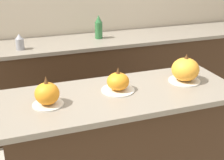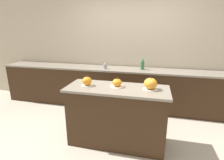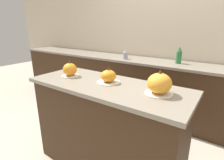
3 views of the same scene
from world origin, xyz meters
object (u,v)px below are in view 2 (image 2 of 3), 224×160
bottle_tall (142,64)px  pumpkin_cake_right (150,84)px  bottle_short (105,66)px  pumpkin_cake_left (87,81)px  pumpkin_cake_center (117,83)px

bottle_tall → pumpkin_cake_right: bearing=-81.3°
bottle_short → pumpkin_cake_left: bearing=-87.0°
pumpkin_cake_left → bottle_tall: bearing=61.9°
pumpkin_cake_left → pumpkin_cake_right: bearing=2.9°
pumpkin_cake_right → bottle_short: pumpkin_cake_right is taller
pumpkin_cake_left → pumpkin_cake_right: (0.94, 0.05, 0.01)m
pumpkin_cake_right → bottle_tall: (-0.20, 1.33, 0.02)m
pumpkin_cake_right → bottle_short: bearing=130.1°
pumpkin_cake_left → bottle_tall: 1.56m
pumpkin_cake_right → bottle_short: (-1.00, 1.19, -0.03)m
bottle_tall → bottle_short: (-0.80, -0.14, -0.04)m
pumpkin_cake_left → pumpkin_cake_right: size_ratio=0.84×
pumpkin_cake_center → bottle_tall: size_ratio=0.89×
pumpkin_cake_left → pumpkin_cake_right: 0.94m
pumpkin_cake_right → bottle_tall: 1.34m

